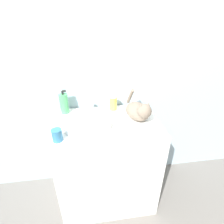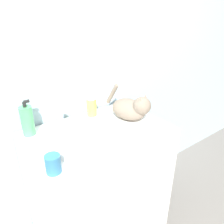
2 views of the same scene
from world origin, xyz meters
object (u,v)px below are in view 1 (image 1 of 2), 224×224
at_px(soap_bottle, 64,103).
at_px(cup, 57,135).
at_px(spray_bottle, 113,102).
at_px(cat, 139,111).

relative_size(soap_bottle, cup, 2.42).
distance_m(soap_bottle, spray_bottle, 0.43).
xyz_separation_m(cat, cup, (-0.62, -0.19, -0.04)).
relative_size(spray_bottle, cup, 1.78).
height_order(cat, spray_bottle, cat).
bearing_deg(cat, cup, -84.43).
bearing_deg(cat, soap_bottle, -120.24).
bearing_deg(spray_bottle, cat, -48.85).
bearing_deg(cup, cat, 17.32).
relative_size(cat, spray_bottle, 2.32).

